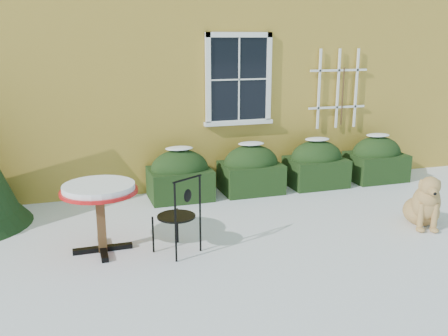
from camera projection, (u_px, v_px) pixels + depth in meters
name	position (u px, v px, depth m)	size (l,w,h in m)	color
ground	(248.00, 255.00, 6.37)	(80.00, 80.00, 0.00)	white
house	(148.00, 16.00, 12.02)	(12.40, 8.40, 6.40)	gold
hedge_row	(284.00, 167.00, 9.11)	(4.95, 0.80, 0.91)	black
bistro_table	(99.00, 196.00, 6.30)	(0.98, 0.98, 0.91)	black
patio_chair_near	(179.00, 215.00, 6.32)	(0.63, 0.62, 1.03)	black
dog	(424.00, 205.00, 7.26)	(0.71, 0.88, 0.83)	tan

